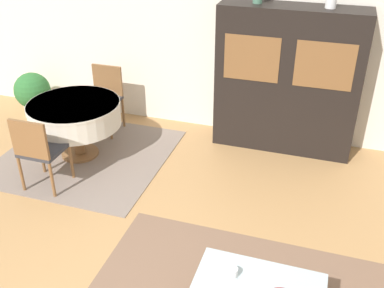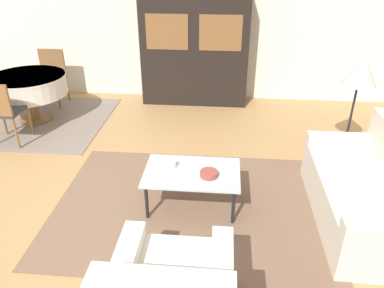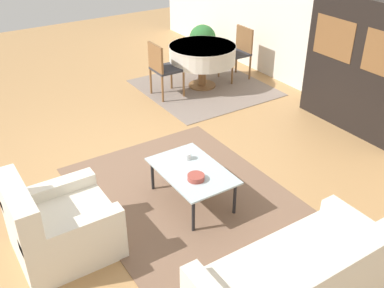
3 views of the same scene
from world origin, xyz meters
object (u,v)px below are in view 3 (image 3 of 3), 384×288
object	(u,v)px
dining_chair_near	(162,66)
potted_plant	(203,40)
couch	(303,286)
cup	(187,156)
bowl	(196,177)
coffee_table	(192,173)
dining_chair_far	(239,50)
armchair	(58,226)
display_cabinet	(366,66)
dining_table	(202,54)

from	to	relation	value
dining_chair_near	potted_plant	distance (m)	2.08
couch	dining_chair_near	xyz separation A→B (m)	(-4.47, 1.24, 0.22)
cup	bowl	xyz separation A→B (m)	(0.40, -0.14, -0.01)
coffee_table	bowl	xyz separation A→B (m)	(0.18, -0.06, 0.07)
couch	cup	world-z (taller)	couch
coffee_table	dining_chair_far	size ratio (longest dim) A/B	1.09
armchair	display_cabinet	size ratio (longest dim) A/B	0.49
bowl	coffee_table	bearing A→B (deg)	160.00
coffee_table	bowl	distance (m)	0.20
cup	coffee_table	bearing A→B (deg)	-19.67
dining_table	bowl	world-z (taller)	dining_table
bowl	dining_table	bearing A→B (deg)	144.96
dining_chair_near	potted_plant	bearing A→B (deg)	127.42
armchair	display_cabinet	distance (m)	4.57
coffee_table	display_cabinet	bearing A→B (deg)	94.35
dining_table	dining_chair_near	xyz separation A→B (m)	(0.00, -0.79, -0.06)
coffee_table	bowl	bearing A→B (deg)	-20.00
cup	armchair	bearing A→B (deg)	-82.61
armchair	dining_chair_far	distance (m)	5.02
dining_table	dining_chair_near	world-z (taller)	dining_chair_near
armchair	couch	bearing A→B (deg)	38.42
coffee_table	dining_chair_far	world-z (taller)	dining_chair_far
couch	display_cabinet	distance (m)	3.75
dining_chair_far	coffee_table	bearing A→B (deg)	134.51
couch	cup	xyz separation A→B (m)	(-2.00, 0.16, 0.14)
dining_chair_far	cup	world-z (taller)	dining_chair_far
dining_table	dining_chair_far	xyz separation A→B (m)	(0.00, 0.79, -0.06)
coffee_table	cup	xyz separation A→B (m)	(-0.22, 0.08, 0.08)
cup	potted_plant	world-z (taller)	potted_plant
display_cabinet	cup	xyz separation A→B (m)	(0.01, -2.94, -0.47)
cup	dining_chair_near	bearing A→B (deg)	156.42
dining_table	cup	distance (m)	3.10
armchair	dining_table	xyz separation A→B (m)	(-2.68, 3.45, 0.28)
coffee_table	potted_plant	distance (m)	4.84
couch	cup	bearing A→B (deg)	85.39
bowl	dining_chair_far	bearing A→B (deg)	135.68
coffee_table	cup	size ratio (longest dim) A/B	11.30
display_cabinet	potted_plant	distance (m)	3.77
cup	potted_plant	size ratio (longest dim) A/B	0.13
coffee_table	potted_plant	world-z (taller)	potted_plant
coffee_table	potted_plant	size ratio (longest dim) A/B	1.46
couch	bowl	bearing A→B (deg)	89.35
couch	bowl	xyz separation A→B (m)	(-1.60, 0.02, 0.13)
dining_chair_far	bowl	size ratio (longest dim) A/B	5.00
couch	dining_chair_near	distance (m)	4.65
potted_plant	dining_chair_far	bearing A→B (deg)	-2.97
potted_plant	dining_table	bearing A→B (deg)	-34.19
bowl	cup	bearing A→B (deg)	160.18
dining_chair_far	potted_plant	world-z (taller)	dining_chair_far
dining_chair_far	dining_table	bearing A→B (deg)	90.00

